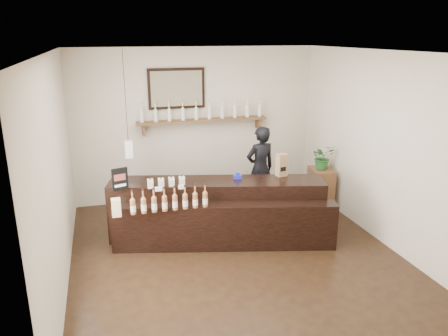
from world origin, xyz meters
The scene contains 10 objects.
ground centered at (0.00, 0.00, 0.00)m, with size 5.00×5.00×0.00m, color black.
room_shell centered at (0.00, 0.00, 1.70)m, with size 5.00×5.00×5.00m.
back_wall_decor centered at (-0.16, 2.37, 1.76)m, with size 2.66×0.96×1.69m.
counter centered at (-0.09, 0.58, 0.43)m, with size 3.27×1.64×1.06m.
promo_sign centered at (-1.50, 0.67, 1.06)m, with size 0.23×0.09×0.32m.
paper_bag centered at (0.94, 0.65, 1.08)m, with size 0.18×0.15×0.35m.
tape_dispenser centered at (0.24, 0.69, 0.94)m, with size 0.13×0.06×0.11m.
side_cabinet centered at (2.00, 1.31, 0.36)m, with size 0.43×0.54×0.72m.
potted_plant centered at (2.00, 1.31, 0.95)m, with size 0.40×0.34×0.44m, color #265F27.
shopkeeper centered at (0.93, 1.55, 0.85)m, with size 0.62×0.41×1.70m, color black.
Camera 1 is at (-1.68, -5.30, 3.02)m, focal length 35.00 mm.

